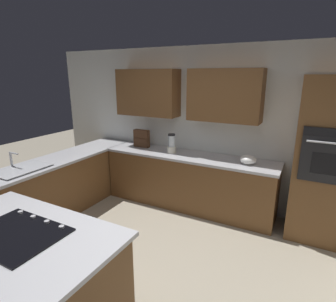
# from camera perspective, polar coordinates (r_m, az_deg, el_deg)

# --- Properties ---
(ground_plane) EXTENTS (14.00, 14.00, 0.00)m
(ground_plane) POSITION_cam_1_polar(r_m,az_deg,el_deg) (3.45, -7.06, -23.13)
(ground_plane) COLOR #9E937F
(wall_back) EXTENTS (6.00, 0.44, 2.60)m
(wall_back) POSITION_cam_1_polar(r_m,az_deg,el_deg) (4.58, 6.34, 6.76)
(wall_back) COLOR silver
(wall_back) RESTS_ON ground
(lower_cabinets_back) EXTENTS (2.80, 0.60, 0.86)m
(lower_cabinets_back) POSITION_cam_1_polar(r_m,az_deg,el_deg) (4.58, 4.16, -6.47)
(lower_cabinets_back) COLOR brown
(lower_cabinets_back) RESTS_ON ground
(countertop_back) EXTENTS (2.84, 0.64, 0.04)m
(countertop_back) POSITION_cam_1_polar(r_m,az_deg,el_deg) (4.43, 4.27, -1.07)
(countertop_back) COLOR #B2B2B7
(countertop_back) RESTS_ON lower_cabinets_back
(lower_cabinets_side) EXTENTS (0.60, 2.90, 0.86)m
(lower_cabinets_side) POSITION_cam_1_polar(r_m,az_deg,el_deg) (4.69, -21.93, -7.07)
(lower_cabinets_side) COLOR brown
(lower_cabinets_side) RESTS_ON ground
(countertop_side) EXTENTS (0.64, 2.94, 0.04)m
(countertop_side) POSITION_cam_1_polar(r_m,az_deg,el_deg) (4.54, -22.50, -1.81)
(countertop_side) COLOR #B2B2B7
(countertop_side) RESTS_ON lower_cabinets_side
(island_base) EXTENTS (1.63, 0.94, 0.86)m
(island_base) POSITION_cam_1_polar(r_m,az_deg,el_deg) (2.88, -27.90, -23.16)
(island_base) COLOR brown
(island_base) RESTS_ON ground
(island_top) EXTENTS (1.71, 1.02, 0.04)m
(island_top) POSITION_cam_1_polar(r_m,az_deg,el_deg) (2.64, -29.18, -15.39)
(island_top) COLOR #B2B2B7
(island_top) RESTS_ON island_base
(wall_oven) EXTENTS (0.80, 0.66, 2.16)m
(wall_oven) POSITION_cam_1_polar(r_m,az_deg,el_deg) (4.04, 30.53, -1.96)
(wall_oven) COLOR brown
(wall_oven) RESTS_ON ground
(sink_unit) EXTENTS (0.46, 0.70, 0.23)m
(sink_unit) POSITION_cam_1_polar(r_m,az_deg,el_deg) (4.23, -28.38, -3.24)
(sink_unit) COLOR #515456
(sink_unit) RESTS_ON countertop_side
(cooktop) EXTENTS (0.76, 0.56, 0.03)m
(cooktop) POSITION_cam_1_polar(r_m,az_deg,el_deg) (2.62, -29.15, -14.83)
(cooktop) COLOR black
(cooktop) RESTS_ON island_top
(blender) EXTENTS (0.15, 0.15, 0.32)m
(blender) POSITION_cam_1_polar(r_m,az_deg,el_deg) (4.50, 0.74, 1.32)
(blender) COLOR beige
(blender) RESTS_ON countertop_back
(mixing_bowl) EXTENTS (0.23, 0.23, 0.13)m
(mixing_bowl) POSITION_cam_1_polar(r_m,az_deg,el_deg) (4.12, 16.39, -1.74)
(mixing_bowl) COLOR white
(mixing_bowl) RESTS_ON countertop_back
(spice_rack) EXTENTS (0.29, 0.11, 0.31)m
(spice_rack) POSITION_cam_1_polar(r_m,az_deg,el_deg) (4.89, -5.54, 2.64)
(spice_rack) COLOR #472B19
(spice_rack) RESTS_ON countertop_back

